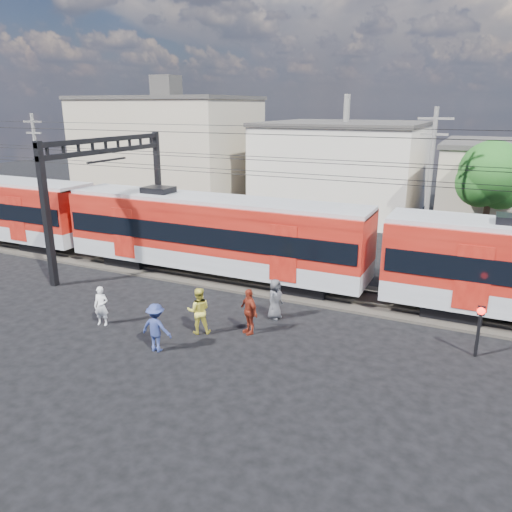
# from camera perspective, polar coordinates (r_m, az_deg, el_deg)

# --- Properties ---
(ground) EXTENTS (120.00, 120.00, 0.00)m
(ground) POSITION_cam_1_polar(r_m,az_deg,el_deg) (18.18, -7.74, -11.42)
(ground) COLOR black
(ground) RESTS_ON ground
(track_bed) EXTENTS (70.00, 3.40, 0.12)m
(track_bed) POSITION_cam_1_polar(r_m,az_deg,el_deg) (24.64, 2.28, -3.35)
(track_bed) COLOR #2D2823
(track_bed) RESTS_ON ground
(rail_near) EXTENTS (70.00, 0.12, 0.12)m
(rail_near) POSITION_cam_1_polar(r_m,az_deg,el_deg) (23.95, 1.59, -3.64)
(rail_near) COLOR #59544C
(rail_near) RESTS_ON track_bed
(rail_far) EXTENTS (70.00, 0.12, 0.12)m
(rail_far) POSITION_cam_1_polar(r_m,az_deg,el_deg) (25.26, 2.95, -2.56)
(rail_far) COLOR #59544C
(rail_far) RESTS_ON track_bed
(commuter_train) EXTENTS (50.30, 3.08, 4.17)m
(commuter_train) POSITION_cam_1_polar(r_m,az_deg,el_deg) (25.35, -4.58, 2.73)
(commuter_train) COLOR black
(commuter_train) RESTS_ON ground
(catenary) EXTENTS (70.00, 9.30, 7.52)m
(catenary) POSITION_cam_1_polar(r_m,az_deg,el_deg) (27.84, -14.46, 9.26)
(catenary) COLOR black
(catenary) RESTS_ON ground
(building_west) EXTENTS (14.28, 10.20, 9.30)m
(building_west) POSITION_cam_1_polar(r_m,az_deg,el_deg) (45.61, -9.88, 11.71)
(building_west) COLOR tan
(building_west) RESTS_ON ground
(building_midwest) EXTENTS (12.24, 12.24, 7.30)m
(building_midwest) POSITION_cam_1_polar(r_m,az_deg,el_deg) (42.08, 10.00, 9.91)
(building_midwest) COLOR beige
(building_midwest) RESTS_ON ground
(utility_pole_mid) EXTENTS (1.80, 0.24, 8.50)m
(utility_pole_mid) POSITION_cam_1_polar(r_m,az_deg,el_deg) (28.78, 19.20, 7.88)
(utility_pole_mid) COLOR slate
(utility_pole_mid) RESTS_ON ground
(utility_pole_west) EXTENTS (1.80, 0.24, 8.00)m
(utility_pole_west) POSITION_cam_1_polar(r_m,az_deg,el_deg) (41.47, -23.67, 9.54)
(utility_pole_west) COLOR slate
(utility_pole_west) RESTS_ON ground
(tree_near) EXTENTS (3.82, 3.64, 6.72)m
(tree_near) POSITION_cam_1_polar(r_m,az_deg,el_deg) (31.69, 25.64, 8.15)
(tree_near) COLOR #382619
(tree_near) RESTS_ON ground
(pedestrian_a) EXTENTS (0.67, 0.53, 1.62)m
(pedestrian_a) POSITION_cam_1_polar(r_m,az_deg,el_deg) (21.13, -17.27, -5.48)
(pedestrian_a) COLOR white
(pedestrian_a) RESTS_ON ground
(pedestrian_b) EXTENTS (1.14, 1.06, 1.87)m
(pedestrian_b) POSITION_cam_1_polar(r_m,az_deg,el_deg) (19.57, -6.57, -6.22)
(pedestrian_b) COLOR gold
(pedestrian_b) RESTS_ON ground
(pedestrian_c) EXTENTS (1.20, 0.73, 1.81)m
(pedestrian_c) POSITION_cam_1_polar(r_m,az_deg,el_deg) (18.46, -11.35, -8.03)
(pedestrian_c) COLOR navy
(pedestrian_c) RESTS_ON ground
(pedestrian_d) EXTENTS (1.15, 0.96, 1.84)m
(pedestrian_d) POSITION_cam_1_polar(r_m,az_deg,el_deg) (19.42, -0.82, -6.33)
(pedestrian_d) COLOR maroon
(pedestrian_d) RESTS_ON ground
(pedestrian_e) EXTENTS (0.68, 0.92, 1.72)m
(pedestrian_e) POSITION_cam_1_polar(r_m,az_deg,el_deg) (20.78, 2.19, -4.93)
(pedestrian_e) COLOR #444448
(pedestrian_e) RESTS_ON ground
(crossing_signal) EXTENTS (0.28, 0.28, 1.93)m
(crossing_signal) POSITION_cam_1_polar(r_m,az_deg,el_deg) (19.18, 24.20, -6.87)
(crossing_signal) COLOR black
(crossing_signal) RESTS_ON ground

